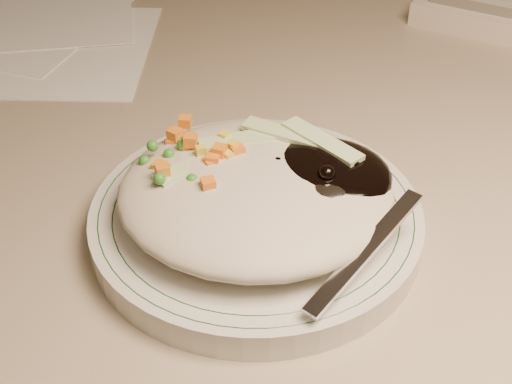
{
  "coord_description": "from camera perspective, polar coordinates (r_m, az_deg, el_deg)",
  "views": [
    {
      "loc": [
        -0.05,
        0.79,
        1.09
      ],
      "look_at": [
        -0.08,
        1.19,
        0.78
      ],
      "focal_mm": 50.0,
      "sensor_mm": 36.0,
      "label": 1
    }
  ],
  "objects": [
    {
      "name": "desk",
      "position": [
        0.8,
        6.42,
        -4.94
      ],
      "size": [
        1.4,
        0.7,
        0.74
      ],
      "color": "gray",
      "rests_on": "ground"
    },
    {
      "name": "plate",
      "position": [
        0.52,
        0.0,
        -2.27
      ],
      "size": [
        0.24,
        0.24,
        0.02
      ],
      "primitive_type": "cylinder",
      "color": "silver",
      "rests_on": "desk"
    },
    {
      "name": "plate_rim",
      "position": [
        0.51,
        -0.0,
        -1.42
      ],
      "size": [
        0.23,
        0.23,
        0.0
      ],
      "color": "#144723",
      "rests_on": "plate"
    },
    {
      "name": "meal",
      "position": [
        0.49,
        0.49,
        0.44
      ],
      "size": [
        0.21,
        0.19,
        0.05
      ],
      "color": "#BEB39A",
      "rests_on": "plate"
    }
  ]
}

